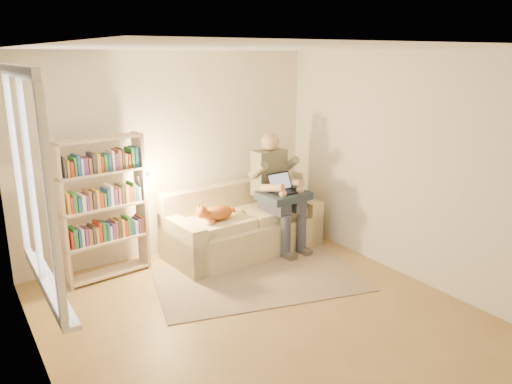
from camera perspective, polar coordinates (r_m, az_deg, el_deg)
floor at (r=5.09m, az=1.36°, el=-14.59°), size 4.50×4.50×0.00m
ceiling at (r=4.41m, az=1.58°, el=16.11°), size 4.00×4.50×0.02m
wall_left at (r=3.89m, az=-23.90°, el=-4.68°), size 0.02×4.50×2.60m
wall_right at (r=5.90m, az=17.81°, el=2.50°), size 0.02×4.50×2.60m
wall_back at (r=6.52m, az=-9.68°, el=4.19°), size 4.00×0.02×2.60m
wall_front at (r=3.10m, az=25.75°, el=-9.96°), size 4.00×0.02×2.60m
window at (r=4.06m, az=-23.74°, el=-2.71°), size 0.12×1.52×1.69m
sofa at (r=6.66m, az=-1.65°, el=-4.13°), size 2.09×1.05×0.86m
person at (r=6.64m, az=2.28°, el=0.76°), size 0.49×0.74×1.56m
cat at (r=6.20m, az=-4.72°, el=-2.42°), size 0.63×0.25×0.23m
blanket at (r=6.57m, az=3.50°, el=-0.36°), size 0.64×0.54×0.10m
laptop at (r=6.55m, az=3.44°, el=0.61°), size 0.38×0.34×0.30m
bookshelf at (r=5.97m, az=-17.09°, el=-1.03°), size 1.13×0.38×1.68m
rug at (r=5.93m, az=0.40°, el=-9.95°), size 2.63×1.93×0.01m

